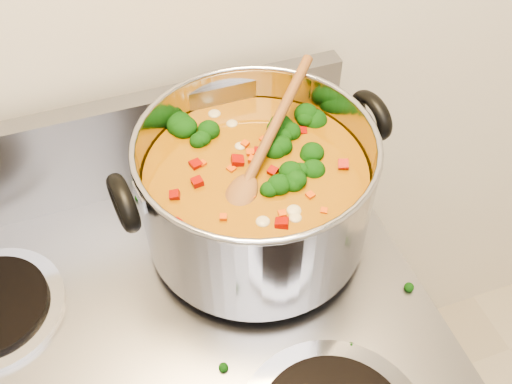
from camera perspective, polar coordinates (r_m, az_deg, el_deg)
stockpot at (r=0.74m, az=0.01°, el=0.16°), size 0.36×0.30×0.18m
wooden_spoon at (r=0.70m, az=0.33°, el=3.50°), size 0.19×0.19×0.08m
cooktop_crumbs at (r=0.72m, az=7.10°, el=-14.53°), size 0.18×0.07×0.01m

